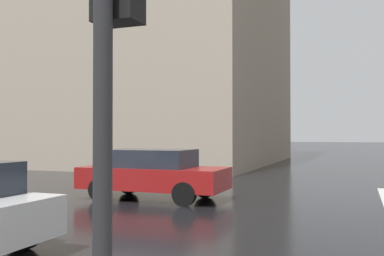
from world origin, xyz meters
TOP-DOWN VIEW (x-y plane):
  - traffic_signal_post at (-3.32, 3.35)m, footprint 0.44×0.30m
  - car_red at (5.50, 7.33)m, footprint 1.85×4.10m

SIDE VIEW (x-z plane):
  - car_red at x=5.50m, z-range 0.05..1.46m
  - traffic_signal_post at x=-3.32m, z-range 0.87..4.12m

